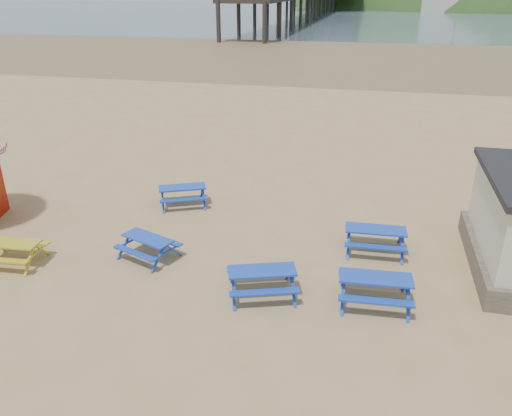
# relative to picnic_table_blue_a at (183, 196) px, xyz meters

# --- Properties ---
(ground) EXTENTS (400.00, 400.00, 0.00)m
(ground) POSITION_rel_picnic_table_blue_a_xyz_m (3.92, -3.32, -0.40)
(ground) COLOR tan
(ground) RESTS_ON ground
(wet_sand) EXTENTS (400.00, 400.00, 0.00)m
(wet_sand) POSITION_rel_picnic_table_blue_a_xyz_m (3.92, 51.68, -0.39)
(wet_sand) COLOR brown
(wet_sand) RESTS_ON ground
(sea) EXTENTS (400.00, 400.00, 0.00)m
(sea) POSITION_rel_picnic_table_blue_a_xyz_m (3.92, 166.68, -0.39)
(sea) COLOR #41525D
(sea) RESTS_ON ground
(picnic_table_blue_a) EXTENTS (2.35, 2.18, 0.79)m
(picnic_table_blue_a) POSITION_rel_picnic_table_blue_a_xyz_m (0.00, 0.00, 0.00)
(picnic_table_blue_a) COLOR #183DB7
(picnic_table_blue_a) RESTS_ON ground
(picnic_table_blue_b) EXTENTS (2.07, 1.70, 0.84)m
(picnic_table_blue_b) POSITION_rel_picnic_table_blue_a_xyz_m (7.71, -2.18, 0.02)
(picnic_table_blue_b) COLOR #183DB7
(picnic_table_blue_b) RESTS_ON ground
(picnic_table_blue_d) EXTENTS (2.16, 1.95, 0.74)m
(picnic_table_blue_d) POSITION_rel_picnic_table_blue_a_xyz_m (0.49, -4.37, -0.02)
(picnic_table_blue_d) COLOR #183DB7
(picnic_table_blue_d) RESTS_ON ground
(picnic_table_blue_e) EXTENTS (2.36, 2.13, 0.82)m
(picnic_table_blue_e) POSITION_rel_picnic_table_blue_a_xyz_m (4.59, -5.59, 0.01)
(picnic_table_blue_e) COLOR #183DB7
(picnic_table_blue_e) RESTS_ON ground
(picnic_table_blue_f) EXTENTS (2.13, 1.77, 0.85)m
(picnic_table_blue_f) POSITION_rel_picnic_table_blue_a_xyz_m (7.76, -5.27, 0.03)
(picnic_table_blue_f) COLOR #183DB7
(picnic_table_blue_f) RESTS_ON ground
(picnic_table_yellow) EXTENTS (1.95, 1.63, 0.77)m
(picnic_table_yellow) POSITION_rel_picnic_table_blue_a_xyz_m (-3.60, -5.74, -0.01)
(picnic_table_yellow) COLOR #AF9A16
(picnic_table_yellow) RESTS_ON ground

